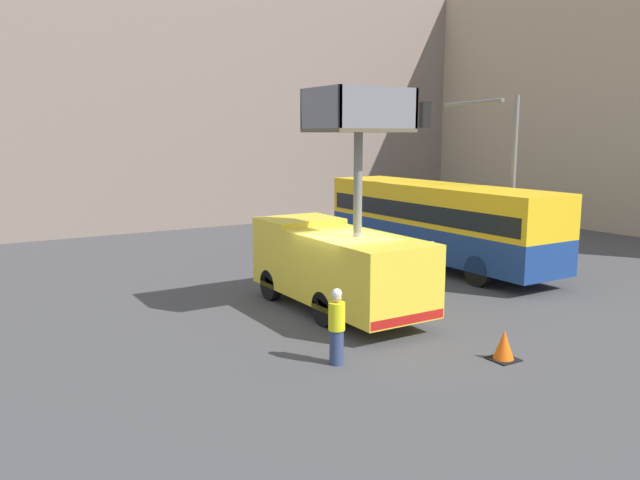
% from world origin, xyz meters
% --- Properties ---
extents(ground_plane, '(120.00, 120.00, 0.00)m').
position_xyz_m(ground_plane, '(0.00, 0.00, 0.00)').
color(ground_plane, '#424244').
extents(building_backdrop_far, '(44.00, 10.00, 17.11)m').
position_xyz_m(building_backdrop_far, '(0.00, 23.75, 8.55)').
color(building_backdrop_far, gray).
rests_on(building_backdrop_far, ground_plane).
extents(utility_truck, '(2.48, 6.43, 6.36)m').
position_xyz_m(utility_truck, '(0.30, 0.71, 1.56)').
color(utility_truck, yellow).
rests_on(utility_truck, ground_plane).
extents(city_bus, '(2.61, 10.97, 3.23)m').
position_xyz_m(city_bus, '(7.28, 4.17, 1.90)').
color(city_bus, navy).
rests_on(city_bus, ground_plane).
extents(traffic_light_pole, '(3.97, 3.72, 6.60)m').
position_xyz_m(traffic_light_pole, '(7.90, 2.44, 4.47)').
color(traffic_light_pole, slate).
rests_on(traffic_light_pole, ground_plane).
extents(road_worker_near_truck, '(0.38, 0.38, 1.77)m').
position_xyz_m(road_worker_near_truck, '(-2.05, -2.86, 0.88)').
color(road_worker_near_truck, navy).
rests_on(road_worker_near_truck, ground_plane).
extents(road_worker_directing, '(0.38, 0.38, 1.86)m').
position_xyz_m(road_worker_directing, '(3.61, 0.36, 0.93)').
color(road_worker_directing, navy).
rests_on(road_worker_directing, ground_plane).
extents(traffic_cone_near_truck, '(0.62, 0.62, 0.71)m').
position_xyz_m(traffic_cone_near_truck, '(1.39, -4.66, 0.33)').
color(traffic_cone_near_truck, black).
rests_on(traffic_cone_near_truck, ground_plane).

